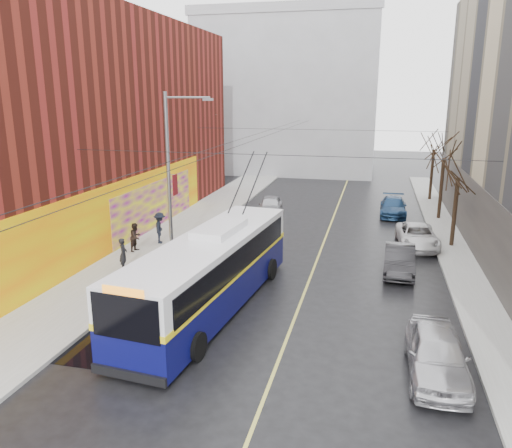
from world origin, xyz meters
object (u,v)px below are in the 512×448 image
at_px(tree_far, 435,140).
at_px(following_car, 270,206).
at_px(streetlight_pole, 171,173).
at_px(pedestrian_b, 136,237).
at_px(parked_car_d, 393,207).
at_px(trolleybus, 211,271).
at_px(pedestrian_c, 160,228).
at_px(tree_mid, 445,147).
at_px(parked_car_a, 437,354).
at_px(pedestrian_a, 123,254).
at_px(tree_near, 460,164).
at_px(parked_car_b, 399,260).
at_px(parked_car_c, 417,236).

relative_size(tree_far, following_car, 1.58).
distance_m(streetlight_pole, pedestrian_b, 4.70).
bearing_deg(pedestrian_b, parked_car_d, -40.40).
bearing_deg(trolleybus, pedestrian_c, 132.33).
distance_m(tree_mid, parked_car_a, 22.55).
relative_size(trolleybus, pedestrian_b, 7.84).
bearing_deg(parked_car_a, trolleybus, 158.46).
xyz_separation_m(tree_far, trolleybus, (-11.13, -25.63, -3.47)).
bearing_deg(tree_far, parked_car_a, -94.71).
bearing_deg(pedestrian_a, parked_car_a, -133.68).
xyz_separation_m(parked_car_a, pedestrian_c, (-14.65, 11.34, 0.31)).
xyz_separation_m(tree_near, parked_car_d, (-3.20, 7.62, -4.30)).
relative_size(trolleybus, parked_car_d, 2.75).
bearing_deg(tree_near, tree_far, 90.00).
distance_m(tree_far, pedestrian_a, 28.39).
relative_size(streetlight_pole, pedestrian_b, 5.49).
distance_m(following_car, pedestrian_b, 12.38).
xyz_separation_m(streetlight_pole, pedestrian_b, (-2.59, 0.57, -3.88)).
distance_m(parked_car_b, parked_car_d, 12.91).
distance_m(tree_far, parked_car_c, 15.12).
bearing_deg(pedestrian_a, tree_far, -56.44).
bearing_deg(pedestrian_c, pedestrian_b, 138.19).
distance_m(streetlight_pole, following_car, 12.71).
relative_size(tree_far, pedestrian_a, 4.01).
xyz_separation_m(tree_mid, following_car, (-12.22, -1.34, -4.54)).
bearing_deg(parked_car_a, parked_car_b, 94.17).
distance_m(parked_car_b, following_car, 14.19).
relative_size(streetlight_pole, parked_car_d, 1.93).
bearing_deg(parked_car_d, trolleybus, -111.65).
distance_m(tree_near, pedestrian_b, 18.97).
height_order(streetlight_pole, parked_car_c, streetlight_pole).
relative_size(tree_far, parked_car_c, 1.38).
relative_size(tree_far, parked_car_a, 1.44).
height_order(tree_near, parked_car_d, tree_near).
relative_size(tree_mid, parked_car_c, 1.41).
xyz_separation_m(parked_car_b, pedestrian_b, (-14.53, -0.14, 0.27)).
bearing_deg(pedestrian_b, parked_car_c, -64.25).
relative_size(tree_far, trolleybus, 0.51).
relative_size(tree_far, parked_car_d, 1.41).
relative_size(parked_car_a, pedestrian_a, 2.78).
height_order(following_car, pedestrian_a, pedestrian_a).
relative_size(tree_mid, pedestrian_b, 4.08).
bearing_deg(trolleybus, tree_near, 52.14).
bearing_deg(tree_near, parked_car_d, 112.79).
relative_size(tree_mid, parked_car_b, 1.58).
distance_m(tree_mid, pedestrian_b, 22.07).
relative_size(parked_car_a, parked_car_b, 1.08).
distance_m(tree_mid, parked_car_d, 5.62).
relative_size(tree_far, pedestrian_b, 4.01).
bearing_deg(parked_car_d, pedestrian_b, -137.33).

